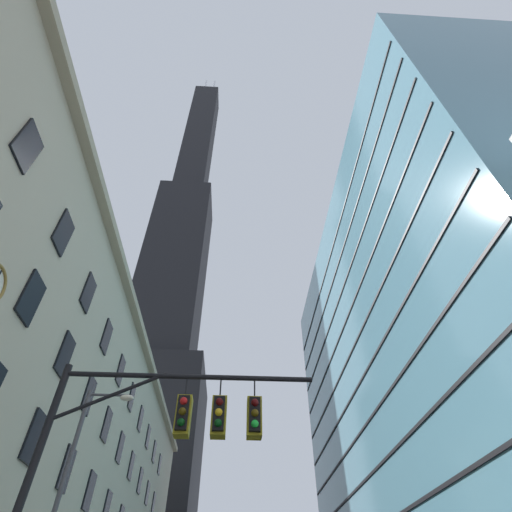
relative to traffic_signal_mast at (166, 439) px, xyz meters
name	(u,v)px	position (x,y,z in m)	size (l,w,h in m)	color
station_building	(15,456)	(-14.73, 22.28, 5.84)	(15.15, 65.09, 22.43)	#BCAF93
dark_skyscraper	(167,308)	(-18.08, 79.83, 60.80)	(24.87, 24.87, 217.03)	black
glass_office_midrise	(416,360)	(21.75, 28.07, 18.04)	(14.59, 55.17, 46.79)	teal
traffic_signal_mast	(166,439)	(0.00, 0.00, 0.00)	(7.12, 0.63, 7.14)	black
street_lamppost	(66,493)	(-4.04, 5.39, -0.09)	(1.91, 0.32, 8.81)	#47474C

